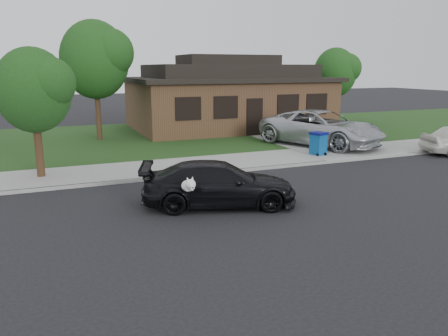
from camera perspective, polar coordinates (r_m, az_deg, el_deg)
name	(u,v)px	position (r m, az deg, el deg)	size (l,w,h in m)	color
ground	(293,194)	(14.27, 8.99, -3.43)	(120.00, 120.00, 0.00)	black
sidewalk	(232,162)	(18.57, 1.02, 0.75)	(60.00, 3.00, 0.12)	gray
curb	(247,170)	(17.23, 2.99, -0.23)	(60.00, 0.12, 0.12)	gray
lawn	(178,136)	(25.99, -5.98, 4.21)	(60.00, 13.00, 0.13)	#193814
driveway	(293,137)	(25.66, 8.96, 4.03)	(4.50, 13.00, 0.14)	gray
sedan	(219,184)	(12.81, -0.68, -2.11)	(4.86, 3.12, 1.31)	black
minivan	(321,128)	(22.71, 12.58, 5.15)	(2.93, 6.34, 1.76)	#B1B4B9
recycling_bin	(318,143)	(20.19, 12.22, 3.15)	(0.77, 0.77, 1.04)	navy
house	(228,97)	(28.97, 0.49, 9.30)	(12.60, 8.60, 4.65)	#422B1C
tree_0	(98,58)	(24.71, -16.11, 13.61)	(3.78, 3.60, 6.34)	#332114
tree_1	(338,72)	(32.44, 14.61, 12.08)	(3.15, 3.00, 5.25)	#332114
tree_2	(37,89)	(16.79, -23.26, 9.48)	(2.73, 2.60, 4.59)	#332114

